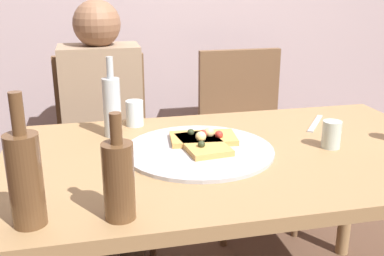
{
  "coord_description": "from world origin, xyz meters",
  "views": [
    {
      "loc": [
        -0.45,
        -1.32,
        1.26
      ],
      "look_at": [
        -0.11,
        0.12,
        0.77
      ],
      "focal_mm": 42.72,
      "sensor_mm": 36.0,
      "label": 1
    }
  ],
  "objects": [
    {
      "name": "dining_table",
      "position": [
        0.0,
        0.0,
        0.64
      ],
      "size": [
        1.48,
        0.87,
        0.72
      ],
      "color": "#99754C",
      "rests_on": "ground_plane"
    },
    {
      "name": "pizza_tray",
      "position": [
        -0.11,
        0.02,
        0.73
      ],
      "size": [
        0.49,
        0.49,
        0.01
      ],
      "primitive_type": "cylinder",
      "color": "#ADADB2",
      "rests_on": "dining_table"
    },
    {
      "name": "pizza_slice_last",
      "position": [
        -0.08,
        0.09,
        0.74
      ],
      "size": [
        0.23,
        0.15,
        0.05
      ],
      "color": "tan",
      "rests_on": "pizza_tray"
    },
    {
      "name": "pizza_slice_extra",
      "position": [
        -0.1,
        0.04,
        0.74
      ],
      "size": [
        0.15,
        0.23,
        0.05
      ],
      "color": "tan",
      "rests_on": "pizza_tray"
    },
    {
      "name": "wine_bottle",
      "position": [
        -0.37,
        0.25,
        0.83
      ],
      "size": [
        0.06,
        0.06,
        0.28
      ],
      "color": "#B2BCC1",
      "rests_on": "dining_table"
    },
    {
      "name": "beer_bottle",
      "position": [
        -0.4,
        -0.35,
        0.82
      ],
      "size": [
        0.07,
        0.07,
        0.26
      ],
      "color": "brown",
      "rests_on": "dining_table"
    },
    {
      "name": "water_bottle",
      "position": [
        -0.6,
        -0.33,
        0.84
      ],
      "size": [
        0.08,
        0.08,
        0.31
      ],
      "color": "brown",
      "rests_on": "dining_table"
    },
    {
      "name": "tumbler_near",
      "position": [
        -0.29,
        0.35,
        0.77
      ],
      "size": [
        0.07,
        0.07,
        0.1
      ],
      "primitive_type": "cylinder",
      "color": "silver",
      "rests_on": "dining_table"
    },
    {
      "name": "wine_glass",
      "position": [
        0.32,
        -0.03,
        0.77
      ],
      "size": [
        0.06,
        0.06,
        0.09
      ],
      "primitive_type": "cylinder",
      "color": "#B7C6BC",
      "rests_on": "dining_table"
    },
    {
      "name": "table_knife",
      "position": [
        0.39,
        0.21,
        0.72
      ],
      "size": [
        0.15,
        0.19,
        0.01
      ],
      "primitive_type": "cube",
      "rotation": [
        0.0,
        0.0,
        4.07
      ],
      "color": "#B7B7BC",
      "rests_on": "dining_table"
    },
    {
      "name": "chair_left",
      "position": [
        -0.4,
        0.83,
        0.51
      ],
      "size": [
        0.44,
        0.44,
        0.9
      ],
      "rotation": [
        0.0,
        0.0,
        3.14
      ],
      "color": "brown",
      "rests_on": "ground_plane"
    },
    {
      "name": "chair_right",
      "position": [
        0.33,
        0.83,
        0.51
      ],
      "size": [
        0.44,
        0.44,
        0.9
      ],
      "rotation": [
        0.0,
        0.0,
        3.14
      ],
      "color": "brown",
      "rests_on": "ground_plane"
    },
    {
      "name": "guest_in_sweater",
      "position": [
        -0.4,
        0.68,
        0.64
      ],
      "size": [
        0.36,
        0.56,
        1.17
      ],
      "rotation": [
        0.0,
        0.0,
        3.14
      ],
      "color": "#937A60",
      "rests_on": "ground_plane"
    }
  ]
}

